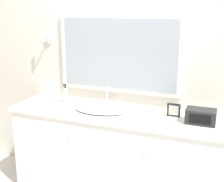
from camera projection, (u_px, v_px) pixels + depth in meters
name	position (u px, v px, depth m)	size (l,w,h in m)	color
wall_back	(128.00, 65.00, 3.14)	(8.00, 0.18, 2.55)	silver
vanity_counter	(117.00, 154.00, 3.07)	(2.08, 0.60, 0.89)	white
sink_basin	(100.00, 109.00, 2.98)	(0.50, 0.37, 0.19)	white
soap_bottle	(66.00, 95.00, 3.20)	(0.05, 0.05, 0.20)	beige
appliance_box	(201.00, 116.00, 2.65)	(0.25, 0.15, 0.13)	black
picture_frame	(174.00, 110.00, 2.81)	(0.12, 0.01, 0.12)	black
hand_towel_near_sink	(35.00, 105.00, 3.09)	(0.17, 0.10, 0.03)	silver
metal_tray	(162.00, 124.00, 2.64)	(0.19, 0.13, 0.01)	#ADADB2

